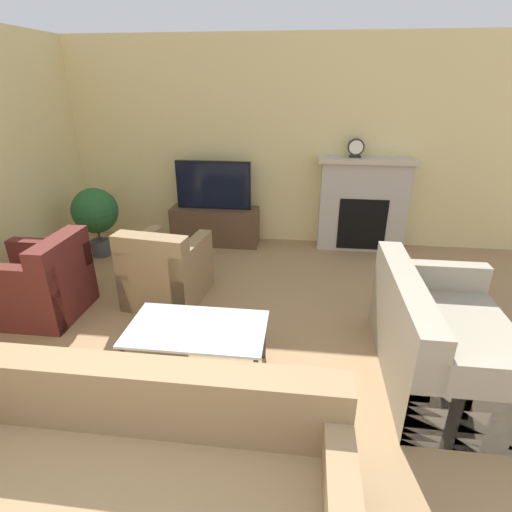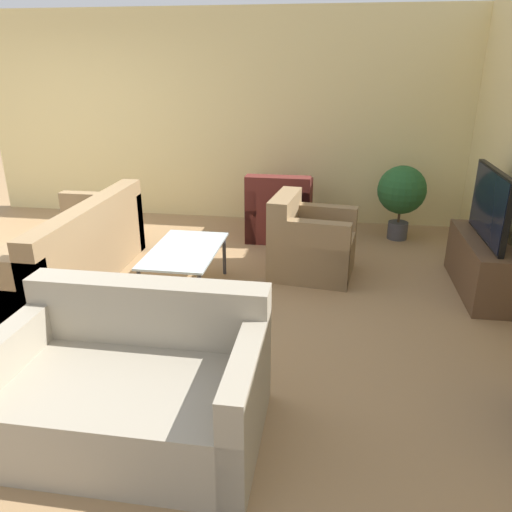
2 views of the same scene
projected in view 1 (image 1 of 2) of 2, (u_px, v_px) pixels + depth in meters
The scene contains 11 objects.
wall_back at pixel (253, 145), 5.41m from camera, with size 8.03×0.06×2.70m.
fireplace at pixel (363, 203), 5.35m from camera, with size 1.26×0.37×1.24m.
tv_stand at pixel (215, 226), 5.64m from camera, with size 1.22×0.36×0.52m.
tv at pixel (213, 185), 5.40m from camera, with size 1.02×0.06×0.65m.
couch_sectional at pixel (129, 495), 1.96m from camera, with size 2.14×0.94×0.82m.
couch_loveseat at pixel (443, 343), 3.09m from camera, with size 0.97×1.51×0.82m.
armchair_by_window at pixel (40, 287), 3.91m from camera, with size 0.84×0.76×0.82m.
armchair_accent at pixel (166, 273), 4.17m from camera, with size 0.81×0.88×0.82m.
coffee_table at pixel (197, 332), 3.04m from camera, with size 1.05×0.61×0.44m.
potted_plant at pixel (95, 213), 5.13m from camera, with size 0.58×0.58×0.91m.
mantel_clock at pixel (356, 148), 5.08m from camera, with size 0.21×0.07×0.24m.
Camera 1 is at (0.72, -0.49, 2.16)m, focal length 28.00 mm.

